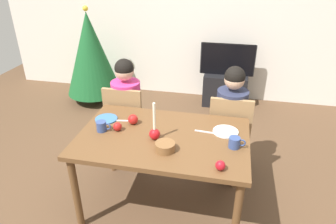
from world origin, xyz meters
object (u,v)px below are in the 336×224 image
object	(u,v)px
tv_stand	(225,89)
bowl_walnuts	(165,147)
dining_table	(163,144)
person_left_child	(127,113)
mug_left	(102,126)
person_right_child	(230,124)
tv	(227,59)
plate_left	(106,119)
plate_right	(226,132)
mug_right	(235,143)
christmas_tree	(91,54)
candle_centerpiece	(155,132)
apple_by_left_plate	(117,127)
apple_by_right_mug	(133,119)
chair_right	(229,130)
apple_near_candle	(220,165)
chair_left	(127,120)

from	to	relation	value
tv_stand	bowl_walnuts	world-z (taller)	bowl_walnuts
dining_table	person_left_child	size ratio (longest dim) A/B	1.19
mug_left	person_right_child	bearing A→B (deg)	32.23
tv	plate_left	size ratio (longest dim) A/B	3.95
person_left_child	plate_right	xyz separation A→B (m)	(1.04, -0.47, 0.19)
person_left_child	mug_right	xyz separation A→B (m)	(1.12, -0.69, 0.22)
christmas_tree	mug_left	world-z (taller)	christmas_tree
candle_centerpiece	dining_table	bearing A→B (deg)	46.00
person_right_child	apple_by_left_plate	world-z (taller)	person_right_child
tv_stand	plate_left	distance (m)	2.42
tv	mug_right	xyz separation A→B (m)	(0.14, -2.35, 0.08)
person_left_child	mug_right	bearing A→B (deg)	-31.55
plate_right	apple_by_right_mug	xyz separation A→B (m)	(-0.80, -0.03, 0.04)
christmas_tree	candle_centerpiece	xyz separation A→B (m)	(1.52, -2.08, 0.06)
plate_right	mug_right	size ratio (longest dim) A/B	1.62
candle_centerpiece	apple_by_right_mug	world-z (taller)	candle_centerpiece
dining_table	chair_right	distance (m)	0.83
dining_table	apple_by_right_mug	size ratio (longest dim) A/B	15.64
mug_left	tv	bearing A→B (deg)	67.56
dining_table	mug_left	bearing A→B (deg)	-176.84
bowl_walnuts	apple_near_candle	size ratio (longest dim) A/B	2.14
dining_table	chair_left	size ratio (longest dim) A/B	1.56
person_right_child	plate_left	distance (m)	1.22
dining_table	tv	distance (m)	2.34
person_left_child	tv_stand	size ratio (longest dim) A/B	1.83
person_right_child	apple_by_left_plate	xyz separation A→B (m)	(-0.94, -0.63, 0.22)
apple_by_right_mug	christmas_tree	bearing A→B (deg)	124.05
tv	candle_centerpiece	size ratio (longest dim) A/B	2.44
person_right_child	dining_table	bearing A→B (deg)	-130.13
chair_left	plate_left	size ratio (longest dim) A/B	4.50
mug_right	bowl_walnuts	xyz separation A→B (m)	(-0.52, -0.15, -0.01)
chair_left	tv_stand	bearing A→B (deg)	59.95
candle_centerpiece	plate_right	bearing A→B (deg)	21.93
mug_left	apple_near_candle	bearing A→B (deg)	-17.54
plate_right	mug_left	xyz separation A→B (m)	(-1.02, -0.20, 0.04)
bowl_walnuts	apple_near_candle	bearing A→B (deg)	-19.12
chair_left	candle_centerpiece	size ratio (longest dim) A/B	2.79
candle_centerpiece	apple_by_right_mug	size ratio (longest dim) A/B	3.61
tv	person_left_child	bearing A→B (deg)	-120.52
mug_right	bowl_walnuts	size ratio (longest dim) A/B	0.86
christmas_tree	apple_by_right_mug	size ratio (longest dim) A/B	16.13
chair_left	chair_right	xyz separation A→B (m)	(1.08, 0.00, 0.00)
chair_left	christmas_tree	world-z (taller)	christmas_tree
plate_left	apple_by_right_mug	distance (m)	0.27
plate_left	plate_right	world-z (taller)	same
person_right_child	candle_centerpiece	world-z (taller)	person_right_child
candle_centerpiece	mug_left	world-z (taller)	candle_centerpiece
dining_table	plate_right	xyz separation A→B (m)	(0.50, 0.17, 0.09)
christmas_tree	apple_by_left_plate	bearing A→B (deg)	-59.74
tv	bowl_walnuts	size ratio (longest dim) A/B	5.14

